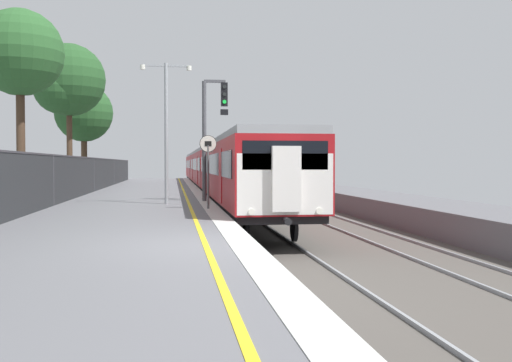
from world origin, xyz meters
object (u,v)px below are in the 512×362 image
commuter_train_at_platform (213,168)px  background_tree_back (83,115)px  speed_limit_sign (208,162)px  platform_lamp_mid (166,121)px  background_tree_centre (67,82)px  signal_gantry (211,126)px  background_tree_left (20,56)px

commuter_train_at_platform → background_tree_back: bearing=-172.1°
speed_limit_sign → platform_lamp_mid: (-1.48, 2.86, 1.62)m
speed_limit_sign → background_tree_centre: size_ratio=0.28×
signal_gantry → commuter_train_at_platform: bearing=85.9°
signal_gantry → background_tree_centre: bearing=121.7°
background_tree_centre → background_tree_back: bearing=89.2°
background_tree_left → background_tree_centre: (-0.59, 13.81, 0.82)m
background_tree_centre → signal_gantry: bearing=-58.3°
platform_lamp_mid → background_tree_centre: size_ratio=0.61×
platform_lamp_mid → background_tree_left: (-5.69, 0.94, 2.58)m
background_tree_left → speed_limit_sign: bearing=-27.9°
commuter_train_at_platform → background_tree_centre: background_tree_centre is taller
platform_lamp_mid → background_tree_left: 6.32m
signal_gantry → speed_limit_sign: bearing=-94.7°
platform_lamp_mid → background_tree_left: size_ratio=0.72×
signal_gantry → background_tree_centre: background_tree_centre is taller
platform_lamp_mid → background_tree_centre: background_tree_centre is taller
platform_lamp_mid → background_tree_left: background_tree_left is taller
signal_gantry → background_tree_centre: (-8.13, 13.18, 3.46)m
speed_limit_sign → platform_lamp_mid: 3.60m
signal_gantry → background_tree_back: background_tree_back is taller
background_tree_left → background_tree_back: (-0.50, 20.09, -0.68)m
speed_limit_sign → background_tree_left: 9.13m
commuter_train_at_platform → background_tree_left: background_tree_left is taller
background_tree_back → commuter_train_at_platform: bearing=7.9°
signal_gantry → background_tree_back: bearing=112.4°
background_tree_left → platform_lamp_mid: bearing=-9.4°
speed_limit_sign → background_tree_back: background_tree_back is taller
background_tree_left → background_tree_centre: bearing=92.5°
signal_gantry → background_tree_left: 8.01m
platform_lamp_mid → background_tree_back: (-6.19, 21.03, 1.90)m
commuter_train_at_platform → signal_gantry: bearing=-94.1°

